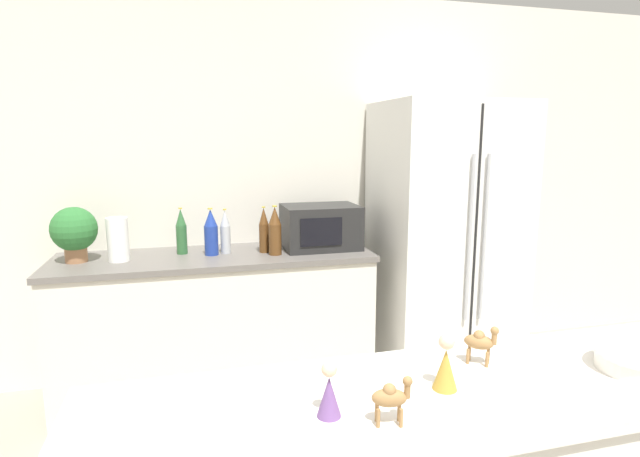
# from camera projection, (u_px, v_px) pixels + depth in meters

# --- Properties ---
(wall_back) EXTENTS (8.00, 0.06, 2.55)m
(wall_back) POSITION_uv_depth(u_px,v_px,m) (264.00, 187.00, 3.41)
(wall_back) COLOR silver
(wall_back) RESTS_ON ground_plane
(back_counter) EXTENTS (1.92, 0.63, 0.89)m
(back_counter) POSITION_uv_depth(u_px,v_px,m) (218.00, 323.00, 3.15)
(back_counter) COLOR silver
(back_counter) RESTS_ON ground_plane
(refrigerator) EXTENTS (0.88, 0.77, 1.83)m
(refrigerator) POSITION_uv_depth(u_px,v_px,m) (444.00, 241.00, 3.36)
(refrigerator) COLOR white
(refrigerator) RESTS_ON ground_plane
(potted_plant) EXTENTS (0.26, 0.26, 0.32)m
(potted_plant) POSITION_uv_depth(u_px,v_px,m) (74.00, 231.00, 2.86)
(potted_plant) COLOR #9E6B47
(potted_plant) RESTS_ON back_counter
(paper_towel_roll) EXTENTS (0.12, 0.12, 0.26)m
(paper_towel_roll) POSITION_uv_depth(u_px,v_px,m) (118.00, 239.00, 2.89)
(paper_towel_roll) COLOR white
(paper_towel_roll) RESTS_ON back_counter
(microwave) EXTENTS (0.48, 0.37, 0.28)m
(microwave) POSITION_uv_depth(u_px,v_px,m) (321.00, 227.00, 3.24)
(microwave) COLOR black
(microwave) RESTS_ON back_counter
(back_bottle_0) EXTENTS (0.07, 0.07, 0.29)m
(back_bottle_0) POSITION_uv_depth(u_px,v_px,m) (181.00, 232.00, 3.07)
(back_bottle_0) COLOR #2D6033
(back_bottle_0) RESTS_ON back_counter
(back_bottle_1) EXTENTS (0.08, 0.08, 0.30)m
(back_bottle_1) POSITION_uv_depth(u_px,v_px,m) (275.00, 231.00, 3.04)
(back_bottle_1) COLOR brown
(back_bottle_1) RESTS_ON back_counter
(back_bottle_2) EXTENTS (0.06, 0.06, 0.29)m
(back_bottle_2) POSITION_uv_depth(u_px,v_px,m) (264.00, 231.00, 3.11)
(back_bottle_2) COLOR brown
(back_bottle_2) RESTS_ON back_counter
(back_bottle_3) EXTENTS (0.08, 0.08, 0.29)m
(back_bottle_3) POSITION_uv_depth(u_px,v_px,m) (211.00, 233.00, 3.04)
(back_bottle_3) COLOR navy
(back_bottle_3) RESTS_ON back_counter
(back_bottle_4) EXTENTS (0.06, 0.06, 0.28)m
(back_bottle_4) POSITION_uv_depth(u_px,v_px,m) (225.00, 232.00, 3.09)
(back_bottle_4) COLOR #B2B7BC
(back_bottle_4) RESTS_ON back_counter
(fruit_bowl) EXTENTS (0.22, 0.22, 0.06)m
(fruit_bowl) POSITION_uv_depth(u_px,v_px,m) (637.00, 359.00, 1.36)
(fruit_bowl) COLOR white
(fruit_bowl) RESTS_ON bar_counter
(camel_figurine) EXTENTS (0.09, 0.06, 0.11)m
(camel_figurine) POSITION_uv_depth(u_px,v_px,m) (391.00, 397.00, 1.09)
(camel_figurine) COLOR olive
(camel_figurine) RESTS_ON bar_counter
(camel_figurine_second) EXTENTS (0.09, 0.08, 0.12)m
(camel_figurine_second) POSITION_uv_depth(u_px,v_px,m) (480.00, 341.00, 1.39)
(camel_figurine_second) COLOR olive
(camel_figurine_second) RESTS_ON bar_counter
(wise_man_figurine_crimson) EXTENTS (0.06, 0.06, 0.15)m
(wise_man_figurine_crimson) POSITION_uv_depth(u_px,v_px,m) (446.00, 366.00, 1.25)
(wise_man_figurine_crimson) COLOR #B28933
(wise_man_figurine_crimson) RESTS_ON bar_counter
(wise_man_figurine_purple) EXTENTS (0.06, 0.06, 0.13)m
(wise_man_figurine_purple) POSITION_uv_depth(u_px,v_px,m) (329.00, 393.00, 1.13)
(wise_man_figurine_purple) COLOR #6B4784
(wise_man_figurine_purple) RESTS_ON bar_counter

